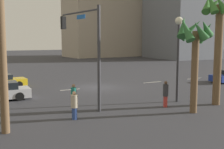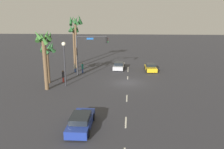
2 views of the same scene
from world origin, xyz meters
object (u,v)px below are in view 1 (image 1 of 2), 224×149
(car_2, at_px, (2,82))
(pedestrian_0, at_px, (74,98))
(traffic_signal, at_px, (85,40))
(building_0, at_px, (104,23))
(palm_tree_3, at_px, (194,41))
(streetlamp, at_px, (178,43))
(palm_tree_0, at_px, (219,23))
(pedestrian_2, at_px, (74,105))
(pedestrian_1, at_px, (166,93))

(car_2, distance_m, pedestrian_0, 12.25)
(traffic_signal, distance_m, building_0, 61.66)
(car_2, xyz_separation_m, palm_tree_3, (-9.00, 15.56, 3.87))
(traffic_signal, xyz_separation_m, building_0, (-29.61, -53.87, 4.83))
(streetlamp, distance_m, palm_tree_0, 3.00)
(traffic_signal, bearing_deg, car_2, -70.39)
(car_2, relative_size, traffic_signal, 0.64)
(streetlamp, bearing_deg, pedestrian_2, 4.91)
(car_2, xyz_separation_m, traffic_signal, (-3.85, 10.80, 3.89))
(car_2, xyz_separation_m, building_0, (-33.46, -43.06, 8.72))
(pedestrian_1, bearing_deg, building_0, -113.78)
(pedestrian_0, bearing_deg, building_0, -119.34)
(pedestrian_1, height_order, pedestrian_2, pedestrian_1)
(traffic_signal, distance_m, palm_tree_3, 7.01)
(palm_tree_0, bearing_deg, pedestrian_2, -7.37)
(pedestrian_2, height_order, palm_tree_0, palm_tree_0)
(car_2, relative_size, palm_tree_0, 0.54)
(palm_tree_0, bearing_deg, traffic_signal, -25.53)
(streetlamp, bearing_deg, traffic_signal, -16.45)
(traffic_signal, xyz_separation_m, streetlamp, (-6.48, 1.91, -0.18))
(traffic_signal, relative_size, pedestrian_2, 4.07)
(car_2, relative_size, palm_tree_3, 0.70)
(car_2, height_order, building_0, building_0)
(car_2, height_order, palm_tree_0, palm_tree_0)
(traffic_signal, bearing_deg, streetlamp, 163.55)
(pedestrian_2, xyz_separation_m, palm_tree_0, (-10.10, 1.31, 4.81))
(palm_tree_3, height_order, building_0, building_0)
(pedestrian_1, distance_m, building_0, 62.51)
(streetlamp, bearing_deg, building_0, -112.52)
(traffic_signal, xyz_separation_m, palm_tree_3, (-5.15, 4.75, -0.01))
(car_2, bearing_deg, pedestrian_1, 121.91)
(pedestrian_0, bearing_deg, pedestrian_1, 164.63)
(car_2, relative_size, pedestrian_0, 2.37)
(palm_tree_3, xyz_separation_m, building_0, (-24.46, -58.62, 4.85))
(streetlamp, bearing_deg, palm_tree_3, 64.91)
(car_2, bearing_deg, streetlamp, 129.09)
(streetlamp, height_order, palm_tree_3, streetlamp)
(car_2, xyz_separation_m, palm_tree_0, (-12.09, 14.74, 5.05))
(pedestrian_1, bearing_deg, palm_tree_0, 162.80)
(building_0, bearing_deg, traffic_signal, 58.85)
(streetlamp, bearing_deg, palm_tree_0, 131.07)
(pedestrian_1, relative_size, pedestrian_2, 1.09)
(car_2, relative_size, building_0, 0.20)
(car_2, distance_m, traffic_signal, 12.11)
(pedestrian_2, relative_size, palm_tree_3, 0.27)
(pedestrian_2, bearing_deg, traffic_signal, -125.22)
(pedestrian_0, relative_size, building_0, 0.09)
(pedestrian_2, bearing_deg, palm_tree_0, 172.63)
(traffic_signal, height_order, pedestrian_2, traffic_signal)
(pedestrian_0, bearing_deg, car_2, -78.12)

